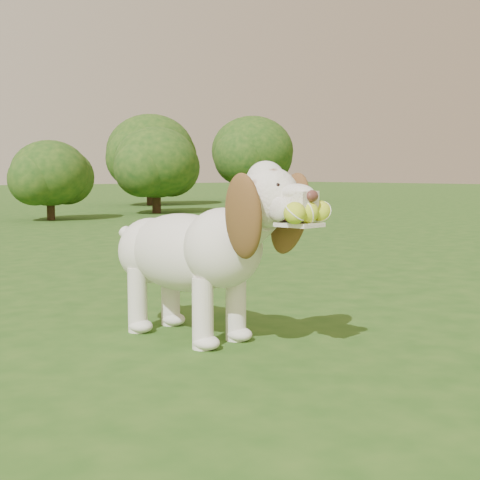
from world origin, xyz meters
TOP-DOWN VIEW (x-y plane):
  - ground at (0.00, 0.00)m, footprint 80.00×80.00m
  - dog at (0.05, 0.29)m, footprint 0.50×1.23m
  - shrub_h at (9.97, 11.64)m, footprint 2.20×2.20m
  - shrub_f at (6.60, 11.33)m, footprint 2.04×2.04m
  - shrub_c at (2.71, 8.06)m, footprint 1.23×1.23m
  - shrub_d at (5.02, 8.58)m, footprint 1.56×1.56m

SIDE VIEW (x-z plane):
  - ground at x=0.00m, z-range 0.00..0.00m
  - dog at x=0.05m, z-range 0.03..0.83m
  - shrub_c at x=2.71m, z-range 0.11..1.39m
  - shrub_d at x=5.02m, z-range 0.14..1.75m
  - shrub_f at x=6.60m, z-range 0.19..2.30m
  - shrub_h at x=9.97m, z-range 0.20..2.48m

